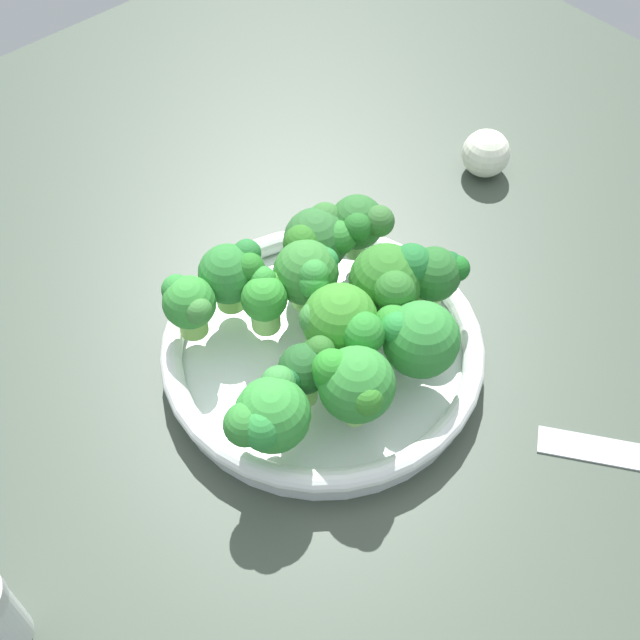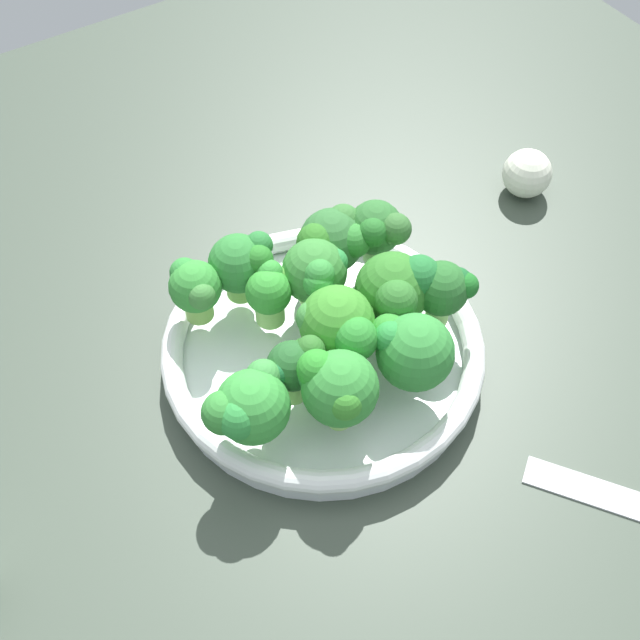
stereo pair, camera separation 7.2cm
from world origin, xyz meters
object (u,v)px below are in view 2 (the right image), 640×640
broccoli_floret_10 (195,288)px  broccoli_floret_1 (442,288)px  broccoli_floret_2 (316,273)px  broccoli_floret_7 (339,327)px  broccoli_floret_0 (243,264)px  bowl (320,353)px  broccoli_floret_3 (411,350)px  broccoli_floret_9 (333,239)px  broccoli_floret_12 (378,229)px  broccoli_floret_6 (336,387)px  broccoli_floret_4 (248,407)px  broccoli_floret_5 (270,291)px  broccoli_floret_8 (294,366)px  broccoli_floret_11 (397,290)px  garlic_bulb (527,173)px

broccoli_floret_10 → broccoli_floret_1: bearing=146.4°
broccoli_floret_2 → broccoli_floret_7: bearing=74.2°
broccoli_floret_0 → bowl: bearing=108.6°
bowl → broccoli_floret_3: broccoli_floret_3 is taller
bowl → broccoli_floret_9: bearing=-130.1°
broccoli_floret_7 → broccoli_floret_10: (7.87, -10.97, -0.90)cm
broccoli_floret_0 → broccoli_floret_1: bearing=137.8°
broccoli_floret_10 → broccoli_floret_12: broccoli_floret_12 is taller
broccoli_floret_3 → broccoli_floret_9: broccoli_floret_3 is taller
broccoli_floret_6 → broccoli_floret_10: (4.30, -15.90, -1.16)cm
bowl → broccoli_floret_4: size_ratio=3.97×
broccoli_floret_5 → broccoli_floret_8: size_ratio=0.92×
broccoli_floret_12 → broccoli_floret_3: bearing=66.4°
broccoli_floret_1 → broccoli_floret_6: broccoli_floret_6 is taller
broccoli_floret_9 → broccoli_floret_11: bearing=98.1°
broccoli_floret_3 → broccoli_floret_5: bearing=-62.5°
broccoli_floret_2 → broccoli_floret_10: broccoli_floret_2 is taller
broccoli_floret_0 → broccoli_floret_5: (-0.60, 3.67, -0.52)cm
broccoli_floret_4 → broccoli_floret_9: bearing=-142.8°
broccoli_floret_2 → broccoli_floret_7: (1.85, 6.51, 0.59)cm
broccoli_floret_4 → broccoli_floret_10: broccoli_floret_4 is taller
broccoli_floret_6 → broccoli_floret_7: size_ratio=1.00×
bowl → broccoli_floret_3: 10.34cm
broccoli_floret_2 → broccoli_floret_10: (9.71, -4.46, -0.31)cm
broccoli_floret_1 → broccoli_floret_6: size_ratio=0.86×
broccoli_floret_9 → broccoli_floret_10: bearing=-7.2°
broccoli_floret_2 → broccoli_floret_12: (-7.55, -1.38, 0.27)cm
bowl → broccoli_floret_2: (-2.09, -3.92, 5.81)cm
broccoli_floret_7 → broccoli_floret_5: bearing=-71.4°
broccoli_floret_0 → broccoli_floret_7: broccoli_floret_7 is taller
bowl → broccoli_floret_7: 6.91cm
broccoli_floret_9 → broccoli_floret_12: 4.25cm
broccoli_floret_4 → broccoli_floret_5: size_ratio=1.23×
broccoli_floret_3 → broccoli_floret_6: (7.42, 0.11, 0.71)cm
broccoli_floret_11 → broccoli_floret_9: bearing=-81.9°
broccoli_floret_1 → broccoli_floret_12: 8.85cm
broccoli_floret_7 → broccoli_floret_12: (-9.40, -7.89, -0.32)cm
broccoli_floret_3 → garlic_bulb: size_ratio=1.41×
broccoli_floret_6 → broccoli_floret_8: bearing=-70.9°
broccoli_floret_12 → broccoli_floret_10: bearing=-10.1°
bowl → broccoli_floret_7: bearing=95.4°
garlic_bulb → broccoli_floret_3: bearing=29.2°
broccoli_floret_9 → broccoli_floret_8: bearing=44.7°
bowl → broccoli_floret_5: broccoli_floret_5 is taller
broccoli_floret_2 → broccoli_floret_12: bearing=-169.7°
bowl → broccoli_floret_0: (2.82, -8.39, 5.76)cm
garlic_bulb → broccoli_floret_10: bearing=-1.1°
broccoli_floret_9 → broccoli_floret_10: (13.28, -1.67, -0.15)cm
bowl → broccoli_floret_7: broccoli_floret_7 is taller
broccoli_floret_0 → broccoli_floret_4: (7.02, 13.46, 0.10)cm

